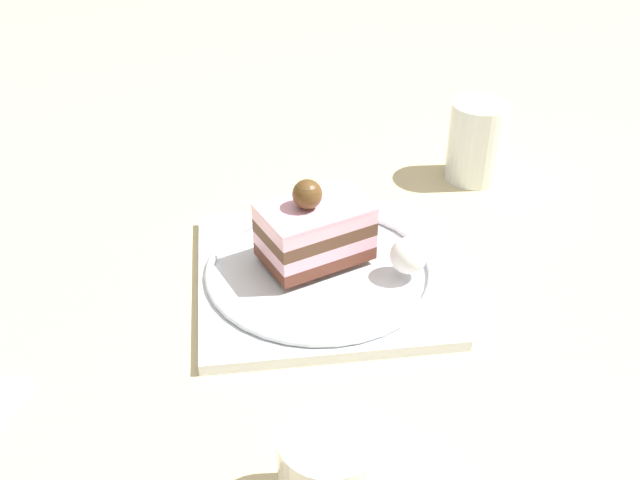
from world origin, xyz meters
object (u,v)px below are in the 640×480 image
dessert_plate (320,274)px  whipped_cream_dollop (408,256)px  fork (340,213)px  cake_slice (314,229)px  drink_glass_far (476,146)px  drink_glass_near (328,478)px

dessert_plate → whipped_cream_dollop: bearing=-116.2°
whipped_cream_dollop → fork: whipped_cream_dollop is taller
cake_slice → dessert_plate: bearing=177.0°
drink_glass_far → dessert_plate: bearing=117.5°
fork → drink_glass_near: (-0.32, 0.14, 0.01)m
whipped_cream_dollop → fork: size_ratio=0.34×
whipped_cream_dollop → drink_glass_near: drink_glass_near is taller
dessert_plate → fork: fork is taller
whipped_cream_dollop → cake_slice: bearing=53.8°
whipped_cream_dollop → drink_glass_near: 0.26m
dessert_plate → fork: 0.10m
fork → drink_glass_far: (0.05, -0.19, 0.02)m
fork → drink_glass_far: bearing=-75.5°
whipped_cream_dollop → drink_glass_near: size_ratio=0.48×
dessert_plate → drink_glass_near: size_ratio=3.83×
cake_slice → whipped_cream_dollop: bearing=-126.2°
drink_glass_near → drink_glass_far: bearing=-41.8°
dessert_plate → drink_glass_far: size_ratio=2.94×
cake_slice → whipped_cream_dollop: 0.09m
dessert_plate → cake_slice: size_ratio=2.54×
drink_glass_far → whipped_cream_dollop: bearing=134.1°
fork → drink_glass_near: 0.35m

